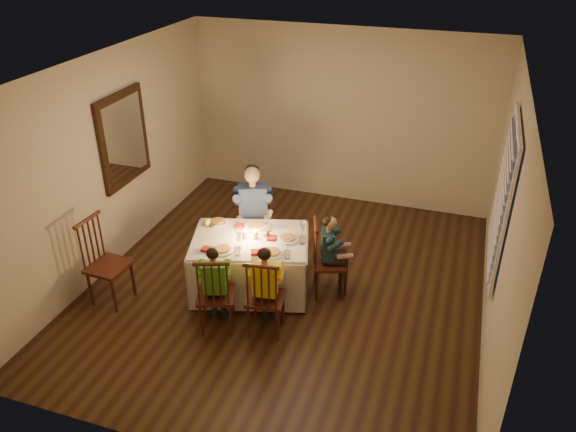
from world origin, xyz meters
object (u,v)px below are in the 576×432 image
(chair_extra, at_px, (115,300))
(child_yellow, at_px, (266,329))
(child_teal, at_px, (328,292))
(serving_bowl, at_px, (218,223))
(adult, at_px, (255,256))
(chair_end, at_px, (328,292))
(chair_adult, at_px, (255,256))
(dining_table, at_px, (250,253))
(chair_near_right, at_px, (266,329))
(chair_near_left, at_px, (218,326))
(child_green, at_px, (218,326))

(chair_extra, distance_m, child_yellow, 1.85)
(child_teal, relative_size, serving_bowl, 5.20)
(adult, bearing_deg, child_teal, -43.29)
(child_teal, distance_m, serving_bowl, 1.54)
(chair_end, bearing_deg, adult, 48.86)
(chair_adult, height_order, adult, adult)
(dining_table, distance_m, chair_near_right, 0.92)
(chair_end, relative_size, child_yellow, 0.90)
(child_yellow, bearing_deg, chair_adult, -71.36)
(chair_extra, height_order, adult, adult)
(dining_table, xyz_separation_m, chair_extra, (-1.42, -0.71, -0.49))
(chair_end, bearing_deg, chair_near_left, 116.62)
(chair_end, distance_m, child_yellow, 0.98)
(dining_table, xyz_separation_m, chair_adult, (-0.22, 0.68, -0.49))
(chair_end, relative_size, child_green, 0.93)
(child_green, distance_m, child_yellow, 0.53)
(adult, bearing_deg, child_yellow, -84.60)
(chair_near_right, distance_m, chair_extra, 1.85)
(dining_table, distance_m, child_teal, 1.04)
(adult, bearing_deg, chair_near_right, -84.60)
(chair_extra, bearing_deg, serving_bowl, -43.22)
(chair_near_left, height_order, chair_end, same)
(chair_near_left, xyz_separation_m, serving_bowl, (-0.39, 0.93, 0.71))
(child_teal, bearing_deg, serving_bowl, 73.39)
(dining_table, distance_m, chair_adult, 0.87)
(chair_near_right, bearing_deg, child_yellow, 180.00)
(chair_near_right, relative_size, adult, 0.74)
(chair_end, bearing_deg, chair_adult, 48.86)
(chair_near_right, xyz_separation_m, child_teal, (0.46, 0.86, 0.00))
(chair_extra, distance_m, child_teal, 2.49)
(adult, bearing_deg, chair_near_left, -105.38)
(chair_adult, height_order, chair_end, same)
(chair_adult, height_order, serving_bowl, serving_bowl)
(chair_adult, height_order, child_green, child_green)
(chair_end, distance_m, serving_bowl, 1.54)
(child_green, relative_size, serving_bowl, 5.20)
(chair_end, relative_size, adult, 0.74)
(dining_table, bearing_deg, chair_end, -2.25)
(dining_table, xyz_separation_m, child_green, (-0.08, -0.77, -0.49))
(chair_end, xyz_separation_m, serving_bowl, (-1.36, -0.05, 0.71))
(adult, distance_m, child_yellow, 1.47)
(chair_extra, bearing_deg, child_yellow, -84.00)
(chair_near_right, distance_m, child_teal, 0.98)
(chair_near_left, bearing_deg, chair_near_right, 173.69)
(chair_adult, relative_size, chair_end, 1.00)
(chair_adult, relative_size, serving_bowl, 4.82)
(chair_adult, xyz_separation_m, chair_near_right, (0.65, -1.32, 0.00))
(chair_adult, relative_size, chair_near_left, 1.00)
(dining_table, relative_size, chair_end, 1.64)
(chair_near_left, distance_m, chair_end, 1.38)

